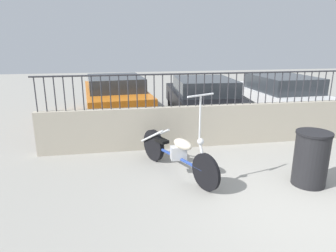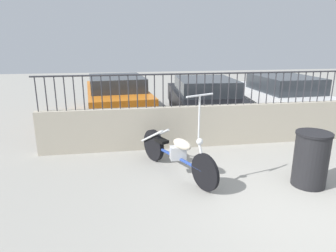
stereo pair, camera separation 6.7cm
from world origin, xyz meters
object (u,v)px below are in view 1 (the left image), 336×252
car_orange (115,96)px  car_black (203,98)px  car_white (279,95)px  trash_bin (311,158)px  motorcycle_blue (174,151)px

car_orange → car_black: car_orange is taller
car_black → car_white: bearing=-85.3°
trash_bin → car_orange: size_ratio=0.22×
trash_bin → car_black: 4.73m
trash_bin → car_orange: bearing=121.2°
trash_bin → car_black: size_ratio=0.21×
car_orange → car_black: size_ratio=0.99×
motorcycle_blue → trash_bin: bearing=42.1°
trash_bin → car_white: bearing=66.2°
motorcycle_blue → car_white: motorcycle_blue is taller
car_black → motorcycle_blue: bearing=159.9°
car_black → car_white: car_white is taller
car_orange → car_black: 2.73m
car_white → car_black: bearing=89.6°
car_orange → motorcycle_blue: bearing=-172.5°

